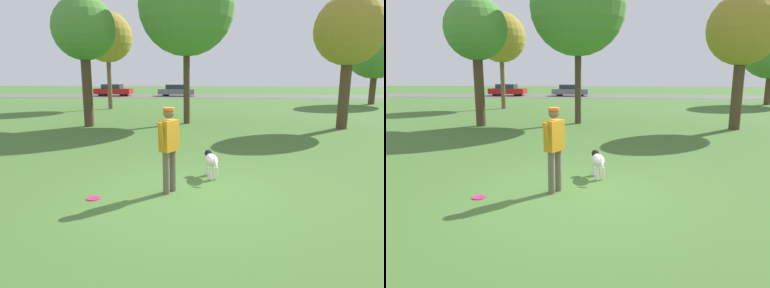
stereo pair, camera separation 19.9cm
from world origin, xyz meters
The scene contains 11 objects.
ground_plane centered at (0.00, 0.00, 0.00)m, with size 120.00×120.00×0.00m, color #426B2D.
far_road_strip centered at (0.00, 30.37, 0.01)m, with size 120.00×6.00×0.01m.
person centered at (-0.46, 0.03, 1.03)m, with size 0.41×0.63×1.73m.
dog centered at (0.38, 1.16, 0.39)m, with size 0.40×0.96×0.58m.
frisbee centered at (-1.89, -0.44, 0.01)m, with size 0.26×0.26×0.02m.
tree_mid_center centered at (-0.87, 9.93, 5.37)m, with size 4.42×4.42×7.59m.
tree_near_right centered at (6.07, 8.72, 4.11)m, with size 2.93×2.93×5.64m.
tree_near_left centered at (-5.28, 8.70, 4.25)m, with size 2.75×2.75×5.70m.
tree_far_left centered at (-6.65, 16.66, 4.75)m, with size 3.31×3.31×6.42m.
parked_car_red centered at (-10.45, 30.39, 0.63)m, with size 3.96×1.89×1.27m.
parked_car_grey centered at (-3.54, 30.59, 0.61)m, with size 3.94×1.77×1.24m.
Camera 2 is at (0.60, -6.57, 2.38)m, focal length 32.00 mm.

